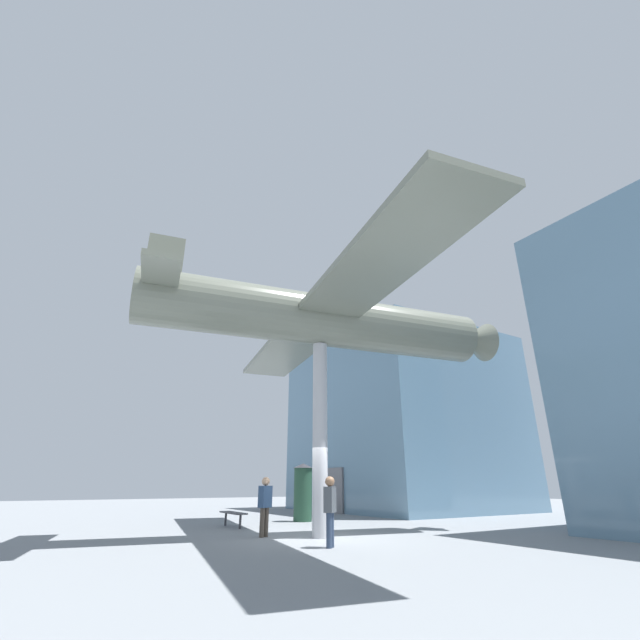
{
  "coord_description": "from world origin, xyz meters",
  "views": [
    {
      "loc": [
        11.72,
        -7.16,
        1.44
      ],
      "look_at": [
        0.0,
        0.0,
        6.73
      ],
      "focal_mm": 24.0,
      "sensor_mm": 36.0,
      "label": 1
    }
  ],
  "objects_px": {
    "visitor_second": "(330,506)",
    "info_kiosk": "(303,491)",
    "support_pylon_central": "(320,434)",
    "visitor_person": "(265,502)",
    "suspended_airplane": "(326,320)",
    "plaza_bench": "(233,514)"
  },
  "relations": [
    {
      "from": "visitor_person",
      "to": "info_kiosk",
      "type": "bearing_deg",
      "value": -154.81
    },
    {
      "from": "visitor_person",
      "to": "info_kiosk",
      "type": "relative_size",
      "value": 0.72
    },
    {
      "from": "support_pylon_central",
      "to": "visitor_person",
      "type": "xyz_separation_m",
      "value": [
        -1.0,
        -1.32,
        -1.98
      ]
    },
    {
      "from": "support_pylon_central",
      "to": "visitor_second",
      "type": "distance_m",
      "value": 2.88
    },
    {
      "from": "visitor_person",
      "to": "plaza_bench",
      "type": "relative_size",
      "value": 0.9
    },
    {
      "from": "visitor_second",
      "to": "info_kiosk",
      "type": "xyz_separation_m",
      "value": [
        -7.24,
        3.28,
        0.24
      ]
    },
    {
      "from": "visitor_second",
      "to": "info_kiosk",
      "type": "height_order",
      "value": "info_kiosk"
    },
    {
      "from": "info_kiosk",
      "to": "plaza_bench",
      "type": "bearing_deg",
      "value": -75.28
    },
    {
      "from": "support_pylon_central",
      "to": "visitor_second",
      "type": "bearing_deg",
      "value": -24.53
    },
    {
      "from": "plaza_bench",
      "to": "support_pylon_central",
      "type": "bearing_deg",
      "value": 12.46
    },
    {
      "from": "support_pylon_central",
      "to": "suspended_airplane",
      "type": "distance_m",
      "value": 3.83
    },
    {
      "from": "info_kiosk",
      "to": "support_pylon_central",
      "type": "bearing_deg",
      "value": -24.27
    },
    {
      "from": "suspended_airplane",
      "to": "visitor_person",
      "type": "relative_size",
      "value": 9.86
    },
    {
      "from": "visitor_second",
      "to": "plaza_bench",
      "type": "bearing_deg",
      "value": 51.01
    },
    {
      "from": "suspended_airplane",
      "to": "info_kiosk",
      "type": "height_order",
      "value": "suspended_airplane"
    },
    {
      "from": "visitor_second",
      "to": "plaza_bench",
      "type": "relative_size",
      "value": 0.89
    },
    {
      "from": "visitor_person",
      "to": "visitor_second",
      "type": "distance_m",
      "value": 2.93
    },
    {
      "from": "suspended_airplane",
      "to": "info_kiosk",
      "type": "relative_size",
      "value": 7.1
    },
    {
      "from": "visitor_second",
      "to": "visitor_person",
      "type": "bearing_deg",
      "value": 58.9
    },
    {
      "from": "suspended_airplane",
      "to": "visitor_second",
      "type": "bearing_deg",
      "value": -19.4
    },
    {
      "from": "visitor_person",
      "to": "plaza_bench",
      "type": "xyz_separation_m",
      "value": [
        -3.46,
        0.34,
        -0.5
      ]
    },
    {
      "from": "plaza_bench",
      "to": "info_kiosk",
      "type": "height_order",
      "value": "info_kiosk"
    }
  ]
}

